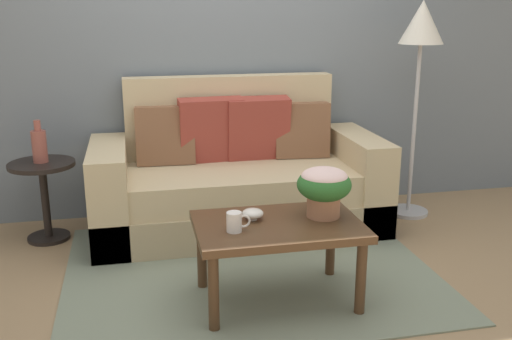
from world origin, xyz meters
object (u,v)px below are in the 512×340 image
object	(u,v)px
snack_bowl	(253,214)
coffee_mug	(235,222)
floor_lamp	(421,41)
couch	(237,181)
table_vase	(39,145)
potted_plant	(324,186)
coffee_table	(278,234)
side_table	(44,187)

from	to	relation	value
snack_bowl	coffee_mug	bearing A→B (deg)	-130.17
floor_lamp	snack_bowl	distance (m)	2.02
couch	table_vase	world-z (taller)	couch
potted_plant	snack_bowl	bearing A→B (deg)	175.62
floor_lamp	potted_plant	distance (m)	1.71
coffee_mug	table_vase	xyz separation A→B (m)	(-1.12, 1.29, 0.16)
coffee_table	table_vase	size ratio (longest dim) A/B	3.09
table_vase	coffee_table	bearing A→B (deg)	-41.59
coffee_table	snack_bowl	xyz separation A→B (m)	(-0.13, 0.08, 0.10)
coffee_table	potted_plant	bearing A→B (deg)	9.51
couch	potted_plant	distance (m)	1.20
coffee_table	table_vase	distance (m)	1.85
snack_bowl	couch	bearing A→B (deg)	84.01
couch	coffee_table	world-z (taller)	couch
coffee_mug	side_table	bearing A→B (deg)	131.09
couch	coffee_mug	world-z (taller)	couch
side_table	snack_bowl	bearing A→B (deg)	-42.36
side_table	floor_lamp	xyz separation A→B (m)	(2.73, -0.05, 0.95)
floor_lamp	coffee_mug	size ratio (longest dim) A/B	12.86
couch	table_vase	xyz separation A→B (m)	(-1.36, 0.04, 0.33)
couch	snack_bowl	world-z (taller)	couch
couch	potted_plant	bearing A→B (deg)	-76.12
couch	side_table	world-z (taller)	couch
couch	coffee_mug	bearing A→B (deg)	-100.90
couch	floor_lamp	bearing A→B (deg)	-0.99
couch	table_vase	size ratio (longest dim) A/B	7.10
couch	snack_bowl	bearing A→B (deg)	-95.99
potted_plant	table_vase	world-z (taller)	table_vase
coffee_table	side_table	xyz separation A→B (m)	(-1.37, 1.21, -0.01)
coffee_mug	coffee_table	bearing A→B (deg)	16.18
floor_lamp	coffee_mug	distance (m)	2.19
coffee_mug	snack_bowl	bearing A→B (deg)	49.83
potted_plant	coffee_mug	size ratio (longest dim) A/B	2.37
side_table	floor_lamp	distance (m)	2.89
side_table	potted_plant	distance (m)	2.02
couch	coffee_table	size ratio (longest dim) A/B	2.30
side_table	potted_plant	world-z (taller)	potted_plant
coffee_mug	table_vase	bearing A→B (deg)	130.98
snack_bowl	table_vase	distance (m)	1.70
potted_plant	side_table	bearing A→B (deg)	144.62
couch	potted_plant	xyz separation A→B (m)	(0.28, -1.13, 0.29)
potted_plant	coffee_table	bearing A→B (deg)	-170.49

